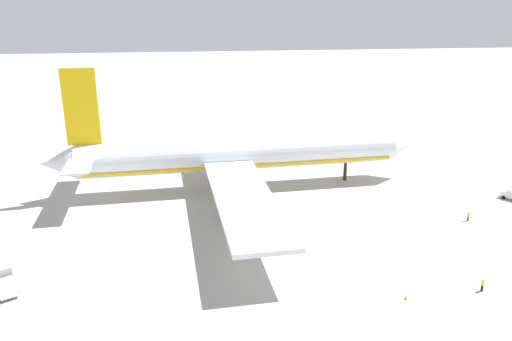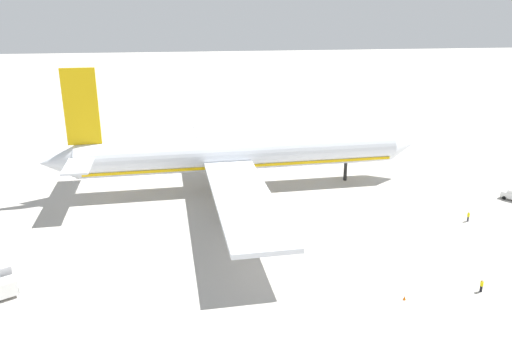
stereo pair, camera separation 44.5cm
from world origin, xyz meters
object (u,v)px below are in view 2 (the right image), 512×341
object	(u,v)px
ground_worker_1	(482,286)
traffic_cone_1	(73,142)
traffic_cone_2	(206,132)
traffic_cone_3	(404,298)
airliner	(235,154)
service_truck_2	(2,276)
ground_worker_0	(468,216)

from	to	relation	value
ground_worker_1	traffic_cone_1	size ratio (longest dim) A/B	3.07
traffic_cone_2	traffic_cone_3	world-z (taller)	same
airliner	traffic_cone_1	size ratio (longest dim) A/B	144.69
traffic_cone_2	traffic_cone_3	size ratio (longest dim) A/B	1.00
service_truck_2	ground_worker_1	world-z (taller)	service_truck_2
service_truck_2	traffic_cone_3	world-z (taller)	service_truck_2
ground_worker_0	traffic_cone_3	xyz separation A→B (m)	(-20.38, -20.66, -0.61)
service_truck_2	traffic_cone_1	bearing A→B (deg)	94.58
ground_worker_0	traffic_cone_2	size ratio (longest dim) A/B	3.16
traffic_cone_2	ground_worker_0	bearing A→B (deg)	-58.15
ground_worker_1	traffic_cone_2	distance (m)	91.88
service_truck_2	traffic_cone_2	world-z (taller)	service_truck_2
traffic_cone_1	traffic_cone_3	bearing A→B (deg)	-55.68
traffic_cone_2	traffic_cone_1	bearing A→B (deg)	-171.72
ground_worker_0	traffic_cone_1	xyz separation A→B (m)	(-76.17, 61.08, -0.61)
ground_worker_0	traffic_cone_2	world-z (taller)	ground_worker_0
service_truck_2	traffic_cone_1	world-z (taller)	service_truck_2
traffic_cone_1	traffic_cone_3	distance (m)	98.96
traffic_cone_1	airliner	bearing A→B (deg)	-45.40
airliner	traffic_cone_1	world-z (taller)	airliner
airliner	traffic_cone_3	size ratio (longest dim) A/B	144.69
traffic_cone_3	ground_worker_0	bearing A→B (deg)	45.39
service_truck_2	traffic_cone_2	xyz separation A→B (m)	(29.29, 77.02, -1.43)
ground_worker_1	traffic_cone_3	distance (m)	10.42
traffic_cone_2	traffic_cone_3	xyz separation A→B (m)	(20.74, -86.83, 0.00)
airliner	traffic_cone_1	bearing A→B (deg)	134.60
airliner	ground_worker_1	distance (m)	50.19
airliner	ground_worker_1	xyz separation A→B (m)	(27.16, -41.77, -6.05)
service_truck_2	ground_worker_0	size ratio (longest dim) A/B	4.01
ground_worker_1	traffic_cone_1	bearing A→B (deg)	129.13
ground_worker_0	traffic_cone_3	bearing A→B (deg)	-134.61
ground_worker_1	ground_worker_0	bearing A→B (deg)	63.78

